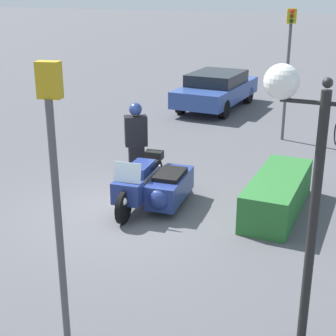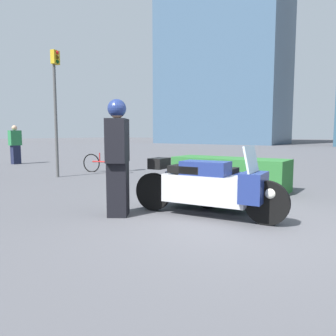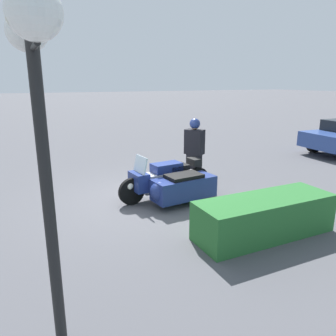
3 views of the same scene
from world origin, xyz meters
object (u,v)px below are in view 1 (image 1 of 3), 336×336
Objects in this scene: traffic_light_far at (288,57)px; parked_car_background at (216,89)px; officer_rider at (136,140)px; traffic_light_near at (56,174)px; hedge_bush_curbside at (277,194)px; twin_lamp_post at (324,122)px; police_motorcycle at (155,186)px.

traffic_light_far reaches higher than parked_car_background.
traffic_light_near is at bearing 165.92° from officer_rider.
hedge_bush_curbside is 0.61× the size of parked_car_background.
officer_rider is at bearing -96.99° from hedge_bush_curbside.
traffic_light_far is (-9.12, -2.15, -0.48)m from twin_lamp_post.
parked_car_background is (-9.19, -1.75, 0.27)m from police_motorcycle.
twin_lamp_post is 0.98× the size of traffic_light_near.
hedge_bush_curbside is at bearing 102.47° from police_motorcycle.
twin_lamp_post reaches higher than officer_rider.
hedge_bush_curbside is 4.82m from twin_lamp_post.
police_motorcycle is 1.68m from officer_rider.
traffic_light_near is at bearing 4.93° from police_motorcycle.
police_motorcycle is 9.35m from parked_car_background.
officer_rider is 5.58m from traffic_light_far.
twin_lamp_post is at bearing 16.88° from hedge_bush_curbside.
twin_lamp_post is at bearing -165.66° from officer_rider.
parked_car_background is (-3.19, -3.17, -1.72)m from traffic_light_far.
parked_car_background is at bearing -175.01° from police_motorcycle.
twin_lamp_post is 0.94× the size of traffic_light_far.
traffic_light_far is at bearing -59.67° from officer_rider.
traffic_light_far reaches higher than officer_rider.
police_motorcycle is 2.51m from hedge_bush_curbside.
officer_rider is 6.13m from traffic_light_near.
police_motorcycle is 0.73× the size of twin_lamp_post.
twin_lamp_post is (3.91, 1.19, 2.56)m from hedge_bush_curbside.
twin_lamp_post is at bearing 43.06° from police_motorcycle.
traffic_light_far reaches higher than hedge_bush_curbside.
parked_car_background is (-12.31, -5.32, -2.20)m from twin_lamp_post.
traffic_light_far is at bearing -169.48° from hedge_bush_curbside.
parked_car_background is at bearing -153.79° from hedge_bush_curbside.
officer_rider is 0.50× the size of traffic_light_far.
traffic_light_far is at bearing 160.90° from police_motorcycle.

